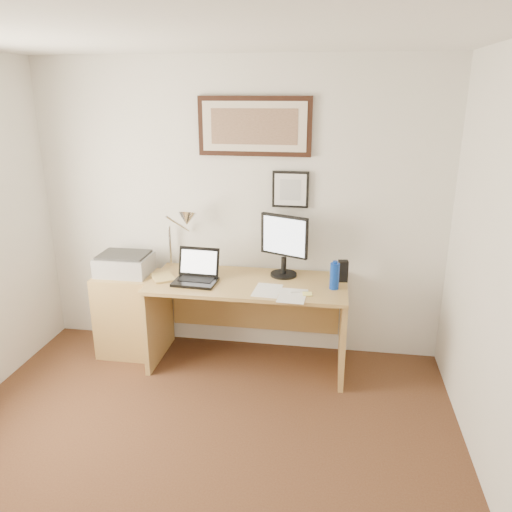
% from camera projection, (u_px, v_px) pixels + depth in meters
% --- Properties ---
extents(floor, '(4.00, 4.00, 0.00)m').
position_uv_depth(floor, '(172.00, 511.00, 2.77)').
color(floor, '#4B2B1A').
rests_on(floor, ground).
extents(ceiling, '(4.00, 4.00, 0.00)m').
position_uv_depth(ceiling, '(138.00, 17.00, 1.98)').
color(ceiling, white).
rests_on(ceiling, ground).
extents(wall_back, '(3.50, 0.02, 2.50)m').
position_uv_depth(wall_back, '(238.00, 211.00, 4.25)').
color(wall_back, silver).
rests_on(wall_back, ground).
extents(side_cabinet, '(0.50, 0.40, 0.73)m').
position_uv_depth(side_cabinet, '(129.00, 314.00, 4.37)').
color(side_cabinet, '#A47F45').
rests_on(side_cabinet, floor).
extents(water_bottle, '(0.07, 0.07, 0.21)m').
position_uv_depth(water_bottle, '(334.00, 276.00, 3.87)').
color(water_bottle, '#0C33A1').
rests_on(water_bottle, desk).
extents(bottle_cap, '(0.04, 0.04, 0.02)m').
position_uv_depth(bottle_cap, '(335.00, 262.00, 3.83)').
color(bottle_cap, '#0C33A1').
rests_on(bottle_cap, water_bottle).
extents(speaker, '(0.09, 0.08, 0.17)m').
position_uv_depth(speaker, '(343.00, 271.00, 4.03)').
color(speaker, black).
rests_on(speaker, desk).
extents(paper_sheet_a, '(0.22, 0.30, 0.00)m').
position_uv_depth(paper_sheet_a, '(267.00, 290.00, 3.86)').
color(paper_sheet_a, white).
rests_on(paper_sheet_a, desk).
extents(paper_sheet_b, '(0.22, 0.30, 0.00)m').
position_uv_depth(paper_sheet_b, '(292.00, 296.00, 3.75)').
color(paper_sheet_b, white).
rests_on(paper_sheet_b, desk).
extents(sticky_pad, '(0.08, 0.08, 0.01)m').
position_uv_depth(sticky_pad, '(307.00, 294.00, 3.78)').
color(sticky_pad, '#FFF778').
rests_on(sticky_pad, desk).
extents(marker_pen, '(0.14, 0.06, 0.02)m').
position_uv_depth(marker_pen, '(299.00, 292.00, 3.82)').
color(marker_pen, white).
rests_on(marker_pen, desk).
extents(book, '(0.27, 0.29, 0.02)m').
position_uv_depth(book, '(153.00, 279.00, 4.08)').
color(book, tan).
rests_on(book, desk).
extents(desk, '(1.60, 0.70, 0.75)m').
position_uv_depth(desk, '(250.00, 304.00, 4.19)').
color(desk, '#A47F45').
rests_on(desk, floor).
extents(laptop, '(0.35, 0.31, 0.26)m').
position_uv_depth(laptop, '(197.00, 275.00, 4.03)').
color(laptop, black).
rests_on(laptop, desk).
extents(lcd_monitor, '(0.40, 0.22, 0.52)m').
position_uv_depth(lcd_monitor, '(284.00, 243.00, 4.08)').
color(lcd_monitor, black).
rests_on(lcd_monitor, desk).
extents(printer, '(0.44, 0.34, 0.18)m').
position_uv_depth(printer, '(124.00, 264.00, 4.25)').
color(printer, '#A0A0A2').
rests_on(printer, side_cabinet).
extents(desk_lamp, '(0.29, 0.27, 0.53)m').
position_uv_depth(desk_lamp, '(185.00, 221.00, 4.16)').
color(desk_lamp, silver).
rests_on(desk_lamp, desk).
extents(picture_large, '(0.92, 0.04, 0.47)m').
position_uv_depth(picture_large, '(254.00, 126.00, 3.98)').
color(picture_large, black).
rests_on(picture_large, wall_back).
extents(picture_small, '(0.30, 0.03, 0.30)m').
position_uv_depth(picture_small, '(290.00, 189.00, 4.10)').
color(picture_small, black).
rests_on(picture_small, wall_back).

